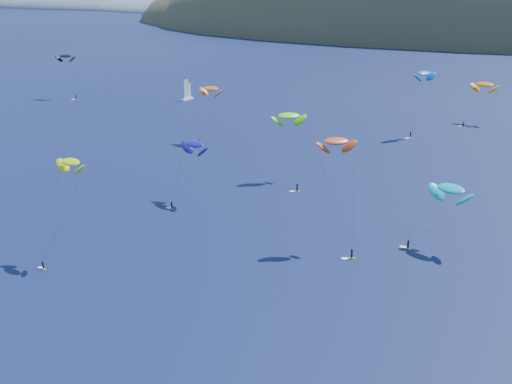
{
  "coord_description": "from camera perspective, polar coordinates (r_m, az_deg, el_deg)",
  "views": [
    {
      "loc": [
        53.79,
        -52.52,
        55.65
      ],
      "look_at": [
        2.3,
        80.0,
        9.0
      ],
      "focal_mm": 50.0,
      "sensor_mm": 36.0,
      "label": 1
    }
  ],
  "objects": [
    {
      "name": "headland",
      "position": [
        946.95,
        -10.96,
        14.28
      ],
      "size": [
        460.0,
        250.0,
        60.0
      ],
      "color": "slate",
      "rests_on": "ground"
    },
    {
      "name": "kitesurfer_12",
      "position": [
        311.75,
        -14.99,
        10.46
      ],
      "size": [
        11.72,
        7.33,
        19.47
      ],
      "rotation": [
        0.0,
        0.0,
        0.27
      ],
      "color": "gold",
      "rests_on": "ground"
    },
    {
      "name": "sailboat",
      "position": [
        298.23,
        -5.5,
        7.5
      ],
      "size": [
        8.06,
        6.9,
        9.77
      ],
      "rotation": [
        0.0,
        0.0,
        -0.18
      ],
      "color": "white",
      "rests_on": "ground"
    },
    {
      "name": "kitesurfer_3",
      "position": [
        187.3,
        2.65,
        6.11
      ],
      "size": [
        11.88,
        16.24,
        19.14
      ],
      "rotation": [
        0.0,
        0.0,
        0.64
      ],
      "color": "gold",
      "rests_on": "ground"
    },
    {
      "name": "kitesurfer_9",
      "position": [
        142.25,
        6.45,
        4.04
      ],
      "size": [
        10.91,
        11.79,
        23.49
      ],
      "rotation": [
        0.0,
        0.0,
        0.58
      ],
      "color": "gold",
      "rests_on": "ground"
    },
    {
      "name": "kitesurfer_2",
      "position": [
        140.06,
        -14.63,
        2.32
      ],
      "size": [
        7.97,
        11.82,
        20.9
      ],
      "rotation": [
        0.0,
        0.0,
        -0.31
      ],
      "color": "gold",
      "rests_on": "ground"
    },
    {
      "name": "kitesurfer_5",
      "position": [
        146.55,
        15.33,
        0.26
      ],
      "size": [
        12.95,
        9.3,
        14.89
      ],
      "rotation": [
        0.0,
        0.0,
        -0.5
      ],
      "color": "gold",
      "rests_on": "ground"
    },
    {
      "name": "kitesurfer_10",
      "position": [
        170.5,
        -4.92,
        3.84
      ],
      "size": [
        9.73,
        13.68,
        16.16
      ],
      "rotation": [
        0.0,
        0.0,
        -0.48
      ],
      "color": "gold",
      "rests_on": "ground"
    },
    {
      "name": "kitesurfer_11",
      "position": [
        265.94,
        17.82,
        8.2
      ],
      "size": [
        11.13,
        13.67,
        16.25
      ],
      "rotation": [
        0.0,
        0.0,
        -0.3
      ],
      "color": "gold",
      "rests_on": "ground"
    },
    {
      "name": "kitesurfer_1",
      "position": [
        226.51,
        -3.63,
        8.25
      ],
      "size": [
        8.92,
        8.94,
        19.15
      ],
      "rotation": [
        0.0,
        0.0,
        -0.21
      ],
      "color": "gold",
      "rests_on": "ground"
    },
    {
      "name": "kitesurfer_4",
      "position": [
        240.03,
        13.34,
        9.24
      ],
      "size": [
        8.4,
        11.22,
        22.89
      ],
      "rotation": [
        0.0,
        0.0,
        0.96
      ],
      "color": "gold",
      "rests_on": "ground"
    }
  ]
}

